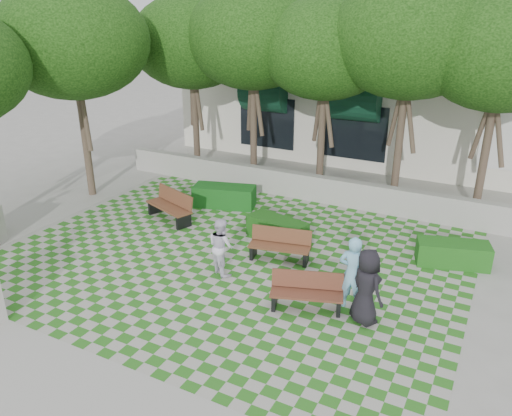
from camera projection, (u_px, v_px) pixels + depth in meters
The scene contains 16 objects.
ground at pixel (211, 275), 12.66m from camera, with size 90.00×90.00×0.00m, color gray.
lawn at pixel (231, 259), 13.48m from camera, with size 12.00×12.00×0.00m, color #2B721E.
sidewalk_south at pixel (68, 393), 8.79m from camera, with size 16.00×2.00×0.01m, color #9E9B93.
sidewalk_west at pixel (44, 212), 16.57m from camera, with size 2.00×12.00×0.01m, color #9E9B93.
retaining_wall at pixel (305, 186), 17.58m from camera, with size 15.00×0.36×0.90m, color #9E9B93.
bench_east at pixel (307, 292), 11.13m from camera, with size 1.70×1.03×0.85m.
bench_mid at pixel (280, 246), 13.30m from camera, with size 1.71×0.86×0.86m.
bench_west at pixel (171, 206), 15.79m from camera, with size 1.92×1.20×0.96m.
hedge_east at pixel (453, 254), 13.07m from camera, with size 1.82×0.73×0.64m, color #195316.
hedge_midright at pixel (277, 229), 14.53m from camera, with size 1.80×0.72×0.63m, color #154612.
hedge_midleft at pixel (224, 196), 16.92m from camera, with size 2.06×0.82×0.72m, color #144C19.
person_blue at pixel (353, 273), 10.98m from camera, with size 0.64×0.42×1.75m, color #7EC3E6.
person_dark at pixel (367, 287), 10.49m from camera, with size 0.84×0.54×1.71m, color black.
person_white at pixel (221, 246), 12.53m from camera, with size 0.72×0.56×1.49m, color white.
tree_row at pixel (255, 44), 16.41m from camera, with size 17.70×13.40×7.41m.
building at pixel (391, 96), 22.88m from camera, with size 18.00×8.92×5.15m.
Camera 1 is at (6.15, -9.30, 6.33)m, focal length 35.00 mm.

